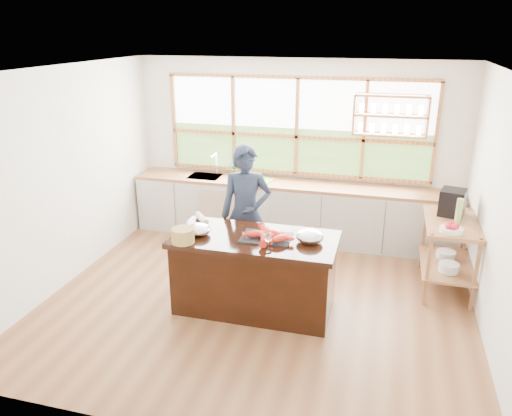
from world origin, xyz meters
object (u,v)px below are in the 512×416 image
at_px(wicker_basket, 183,236).
at_px(cook, 246,214).
at_px(island, 255,273).
at_px(espresso_machine, 452,202).

bearing_deg(wicker_basket, cook, 69.13).
bearing_deg(island, cook, 113.31).
bearing_deg(wicker_basket, espresso_machine, 29.82).
xyz_separation_m(island, wicker_basket, (-0.72, -0.34, 0.53)).
distance_m(cook, espresso_machine, 2.58).
relative_size(island, cook, 1.05).
distance_m(cook, wicker_basket, 1.14).
height_order(cook, wicker_basket, cook).
distance_m(island, wicker_basket, 0.95).
distance_m(island, espresso_machine, 2.63).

